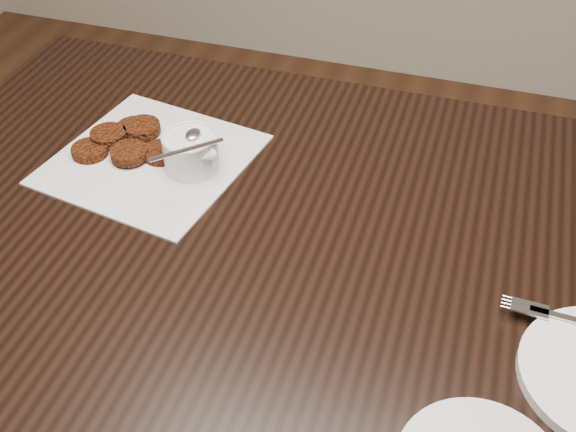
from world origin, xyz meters
name	(u,v)px	position (x,y,z in m)	size (l,w,h in m)	color
table	(306,385)	(0.04, 0.16, 0.38)	(1.43, 0.92, 0.75)	black
napkin	(152,159)	(-0.27, 0.26, 0.75)	(0.31, 0.31, 0.00)	silver
sauce_ramekin	(189,136)	(-0.20, 0.26, 0.82)	(0.12, 0.12, 0.13)	silver
patty_cluster	(129,139)	(-0.33, 0.29, 0.76)	(0.21, 0.21, 0.02)	#6A2A0E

